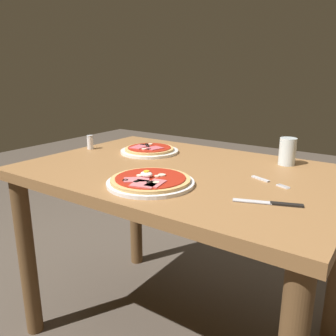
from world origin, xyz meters
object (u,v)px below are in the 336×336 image
(pizza_foreground, at_px, (150,181))
(water_glass_near, at_px, (287,153))
(knife, at_px, (273,203))
(salt_shaker, at_px, (90,142))
(fork, at_px, (267,181))
(pizza_across_left, at_px, (149,150))
(dining_table, at_px, (182,197))

(pizza_foreground, distance_m, water_glass_near, 0.59)
(pizza_foreground, xyz_separation_m, knife, (0.39, 0.06, -0.01))
(knife, bearing_deg, salt_shaker, 167.87)
(fork, bearing_deg, salt_shaker, 179.15)
(pizza_foreground, bearing_deg, knife, 8.60)
(pizza_foreground, distance_m, knife, 0.40)
(knife, xyz_separation_m, salt_shaker, (-0.96, 0.21, 0.03))
(pizza_foreground, height_order, knife, pizza_foreground)
(pizza_across_left, height_order, salt_shaker, salt_shaker)
(pizza_foreground, relative_size, water_glass_near, 2.69)
(dining_table, distance_m, pizza_foreground, 0.26)
(dining_table, relative_size, pizza_across_left, 4.56)
(pizza_foreground, xyz_separation_m, water_glass_near, (0.29, 0.51, 0.03))
(knife, bearing_deg, pizza_across_left, 155.57)
(fork, height_order, salt_shaker, salt_shaker)
(knife, height_order, salt_shaker, salt_shaker)
(fork, xyz_separation_m, salt_shaker, (-0.87, 0.01, 0.03))
(dining_table, xyz_separation_m, salt_shaker, (-0.55, 0.04, 0.15))
(pizza_foreground, relative_size, salt_shaker, 4.36)
(dining_table, bearing_deg, fork, 4.67)
(dining_table, xyz_separation_m, pizza_foreground, (0.02, -0.23, 0.13))
(dining_table, height_order, salt_shaker, salt_shaker)
(water_glass_near, bearing_deg, salt_shaker, -163.88)
(dining_table, height_order, knife, knife)
(pizza_foreground, relative_size, fork, 1.93)
(dining_table, height_order, pizza_across_left, pizza_across_left)
(salt_shaker, bearing_deg, water_glass_near, 16.12)
(fork, bearing_deg, knife, -66.18)
(salt_shaker, bearing_deg, dining_table, -4.11)
(fork, xyz_separation_m, knife, (0.09, -0.19, 0.00))
(pizza_foreground, height_order, fork, pizza_foreground)
(salt_shaker, bearing_deg, pizza_across_left, 20.28)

